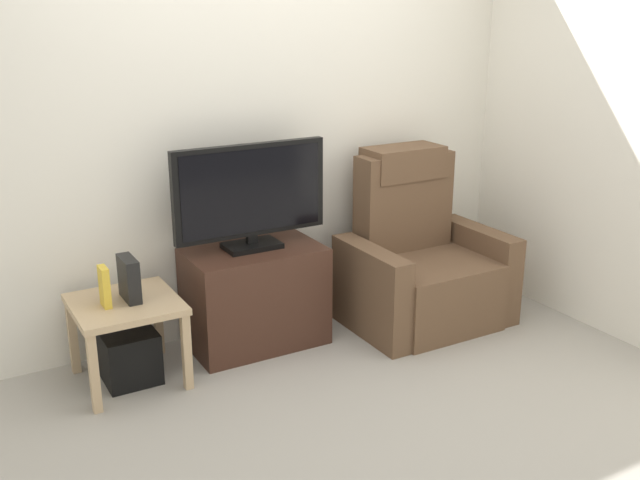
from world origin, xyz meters
The scene contains 10 objects.
ground_plane centered at (0.00, 0.00, 0.00)m, with size 6.40×6.40×0.00m, color #9E998E.
wall_back centered at (0.00, 1.13, 1.30)m, with size 6.40×0.06×2.60m, color silver.
wall_side centered at (1.88, 0.00, 1.30)m, with size 0.06×4.48×2.60m, color silver.
tv_stand centered at (-0.08, 0.83, 0.30)m, with size 0.78×0.47×0.59m.
television centered at (-0.08, 0.85, 0.91)m, with size 0.92×0.20×0.61m.
recliner_armchair centered at (0.99, 0.65, 0.37)m, with size 0.98×0.78×1.08m.
side_table centered at (-0.86, 0.75, 0.39)m, with size 0.54×0.54×0.46m.
subwoofer_box centered at (-0.86, 0.75, 0.14)m, with size 0.28×0.28×0.28m, color black.
book_upright centered at (-0.96, 0.73, 0.57)m, with size 0.04×0.10×0.21m, color gold.
game_console centered at (-0.82, 0.76, 0.57)m, with size 0.07×0.20×0.23m, color black.
Camera 1 is at (-1.73, -2.82, 1.94)m, focal length 41.13 mm.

